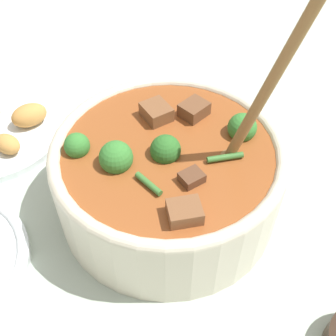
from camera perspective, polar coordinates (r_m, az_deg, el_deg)
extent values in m
plane|color=#ADBCAD|center=(0.57, 0.00, -4.87)|extent=(4.00, 4.00, 0.00)
cylinder|color=beige|center=(0.53, 0.00, -1.49)|extent=(0.28, 0.28, 0.10)
torus|color=beige|center=(0.49, 0.00, 2.41)|extent=(0.28, 0.28, 0.02)
cylinder|color=brown|center=(0.52, 0.00, -0.31)|extent=(0.26, 0.26, 0.07)
sphere|color=#2D6B28|center=(0.48, -0.34, 2.47)|extent=(0.04, 0.04, 0.04)
cylinder|color=#6B9956|center=(0.50, -0.33, 0.36)|extent=(0.01, 0.01, 0.02)
sphere|color=#387F33|center=(0.50, -12.23, 2.99)|extent=(0.03, 0.03, 0.03)
cylinder|color=#6B9956|center=(0.51, -11.85, 1.23)|extent=(0.01, 0.01, 0.01)
sphere|color=#387F33|center=(0.47, -6.89, 1.06)|extent=(0.04, 0.04, 0.04)
cylinder|color=#6B9956|center=(0.49, -6.60, -1.22)|extent=(0.01, 0.01, 0.02)
sphere|color=#387F33|center=(0.51, 10.01, 5.42)|extent=(0.04, 0.04, 0.04)
cylinder|color=#6B9956|center=(0.53, 9.66, 3.36)|extent=(0.01, 0.01, 0.02)
cube|color=brown|center=(0.53, -1.57, 7.23)|extent=(0.04, 0.04, 0.03)
cube|color=brown|center=(0.53, 3.52, 7.62)|extent=(0.04, 0.04, 0.02)
cube|color=brown|center=(0.46, 3.20, -1.59)|extent=(0.03, 0.03, 0.02)
cube|color=brown|center=(0.42, 2.25, -6.34)|extent=(0.04, 0.03, 0.03)
cylinder|color=#3D7533|center=(0.45, -2.65, -2.14)|extent=(0.02, 0.04, 0.01)
cylinder|color=#3D7533|center=(0.48, 7.75, 1.45)|extent=(0.04, 0.01, 0.01)
ellipsoid|color=olive|center=(0.49, 8.16, 1.49)|extent=(0.04, 0.03, 0.01)
cylinder|color=olive|center=(0.43, 14.12, 11.78)|extent=(0.07, 0.05, 0.23)
ellipsoid|color=#CC8E47|center=(0.65, -20.95, 3.05)|extent=(0.05, 0.05, 0.03)
ellipsoid|color=#CC8E47|center=(0.69, -18.29, 6.81)|extent=(0.06, 0.05, 0.03)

